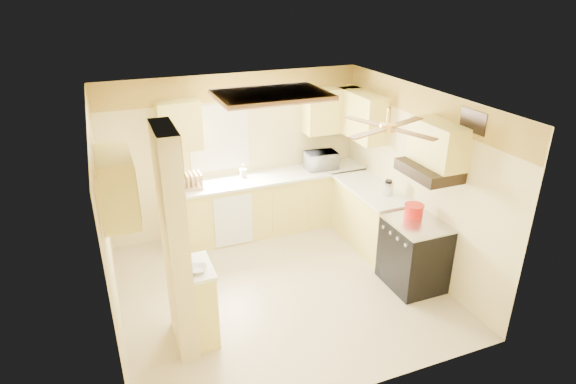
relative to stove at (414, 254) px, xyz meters
name	(u,v)px	position (x,y,z in m)	size (l,w,h in m)	color
floor	(280,288)	(-1.67, 0.55, -0.46)	(4.00, 4.00, 0.00)	tan
ceiling	(278,101)	(-1.67, 0.55, 2.04)	(4.00, 4.00, 0.00)	white
wall_back	(236,154)	(-1.67, 2.45, 0.79)	(4.00, 4.00, 0.00)	#DDC987
wall_front	(355,287)	(-1.67, -1.35, 0.79)	(4.00, 4.00, 0.00)	#DDC987
wall_left	(106,232)	(-3.67, 0.55, 0.79)	(3.80, 3.80, 0.00)	#DDC987
wall_right	(416,180)	(0.33, 0.55, 0.79)	(3.80, 3.80, 0.00)	#DDC987
wallpaper_border	(233,87)	(-1.67, 2.43, 1.84)	(4.00, 0.02, 0.40)	yellow
partition_column	(175,244)	(-3.02, 0.00, 0.79)	(0.20, 0.70, 2.50)	#DDC987
partition_ledge	(202,303)	(-2.80, 0.00, -0.01)	(0.25, 0.55, 0.90)	#FFEC6D
ledge_top	(199,267)	(-2.80, 0.00, 0.46)	(0.28, 0.58, 0.04)	white
lower_cabinets_back	(273,203)	(-1.17, 2.15, -0.01)	(3.00, 0.60, 0.90)	#FFEC6D
lower_cabinets_right	(370,217)	(0.03, 1.15, -0.01)	(0.60, 1.40, 0.90)	#FFEC6D
countertop_back	(273,177)	(-1.17, 2.14, 0.46)	(3.04, 0.64, 0.04)	white
countertop_right	(372,189)	(0.02, 1.15, 0.46)	(0.64, 1.44, 0.04)	white
dishwasher_panel	(233,221)	(-1.92, 1.84, -0.03)	(0.58, 0.02, 0.80)	white
window	(219,138)	(-1.92, 2.44, 1.09)	(0.92, 0.02, 1.02)	white
upper_cab_back_left	(179,126)	(-2.52, 2.27, 1.39)	(0.60, 0.35, 0.70)	#FFEC6D
upper_cab_back_right	(332,110)	(-0.12, 2.27, 1.39)	(0.90, 0.35, 0.70)	#FFEC6D
upper_cab_right	(362,116)	(0.16, 1.80, 1.39)	(0.35, 1.00, 0.70)	#FFEC6D
upper_cab_left_wall	(116,187)	(-3.49, 0.30, 1.39)	(0.35, 0.75, 0.70)	#FFEC6D
upper_cab_over_stove	(438,144)	(0.16, 0.00, 1.49)	(0.35, 0.76, 0.52)	#FFEC6D
stove	(414,254)	(0.00, 0.00, 0.00)	(0.68, 0.77, 0.92)	black
range_hood	(429,170)	(0.07, 0.00, 1.16)	(0.50, 0.76, 0.14)	black
poster_menu	(181,189)	(-2.91, 0.00, 1.39)	(0.02, 0.42, 0.57)	black
poster_nashville	(187,247)	(-2.91, 0.00, 0.74)	(0.02, 0.42, 0.57)	black
ceiling_light_panel	(271,95)	(-1.57, 1.05, 2.00)	(1.35, 0.95, 0.06)	brown
ceiling_fan	(388,127)	(-0.67, -0.15, 1.83)	(1.15, 1.15, 0.26)	gold
vent_grate	(473,121)	(0.31, -0.35, 1.84)	(0.02, 0.40, 0.25)	black
microwave	(321,160)	(-0.34, 2.15, 0.62)	(0.50, 0.34, 0.28)	white
bowl	(198,269)	(-2.83, -0.10, 0.50)	(0.20, 0.20, 0.05)	white
dutch_oven	(414,211)	(0.06, 0.17, 0.54)	(0.25, 0.25, 0.17)	red
kettle	(388,188)	(0.09, 0.84, 0.58)	(0.14, 0.14, 0.22)	silver
dish_rack	(189,183)	(-2.48, 2.12, 0.56)	(0.40, 0.31, 0.22)	tan
utensil_crock	(243,173)	(-1.62, 2.24, 0.55)	(0.11, 0.11, 0.21)	white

